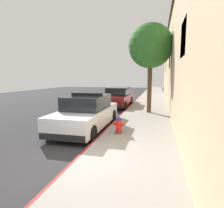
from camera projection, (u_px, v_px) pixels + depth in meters
name	position (u px, v px, depth m)	size (l,w,h in m)	color
ground_plane	(76.00, 107.00, 16.27)	(33.34, 60.00, 0.20)	#2B2B2D
sidewalk_pavement	(148.00, 107.00, 14.84)	(2.79, 60.00, 0.17)	gray
curb_painted_edge	(130.00, 107.00, 15.18)	(0.08, 60.00, 0.17)	maroon
police_cruiser	(87.00, 113.00, 8.95)	(1.94, 4.84, 1.68)	white
parked_car_silver_ahead	(118.00, 97.00, 16.02)	(1.94, 4.84, 1.56)	maroon
fire_hydrant	(119.00, 125.00, 7.69)	(0.44, 0.40, 0.76)	#4C4C51
street_tree	(151.00, 46.00, 11.81)	(2.73, 2.73, 5.51)	brown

